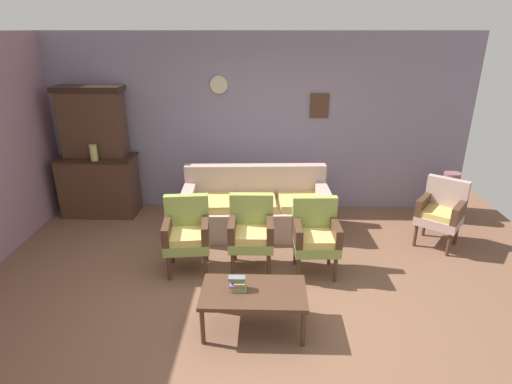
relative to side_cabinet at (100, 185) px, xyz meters
The scene contains 13 objects.
ground_plane 3.37m from the side_cabinet, 42.41° to the right, with size 7.68×7.68×0.00m, color brown.
wall_back_with_decor 2.65m from the side_cabinet, ahead, with size 6.40×0.09×2.70m.
side_cabinet is the anchor object (origin of this frame).
cabinet_upper_hutch 0.99m from the side_cabinet, 90.00° to the left, with size 0.99×0.38×1.03m.
vase_on_cabinet 0.61m from the side_cabinet, 71.19° to the right, with size 0.11×0.11×0.23m, color tan.
floral_couch 2.49m from the side_cabinet, 12.17° to the right, with size 2.07×0.90×0.90m.
armchair_row_middle 2.28m from the side_cabinet, 43.53° to the right, with size 0.57×0.55×0.90m.
armchair_near_couch_end 2.84m from the side_cabinet, 32.10° to the right, with size 0.53×0.50×0.90m.
armchair_near_cabinet 3.53m from the side_cabinet, 26.53° to the right, with size 0.54×0.51×0.90m.
wingback_chair_by_fireplace 4.97m from the side_cabinet, 10.08° to the right, with size 0.71×0.70×0.90m.
coffee_table 3.60m from the side_cabinet, 46.58° to the right, with size 1.00×0.56×0.42m.
book_stack_on_table 3.48m from the side_cabinet, 48.16° to the right, with size 0.17×0.12×0.14m.
floor_vase_by_wall 5.32m from the side_cabinet, ahead, with size 0.23×0.23×0.76m, color #84565C.
Camera 1 is at (0.12, -3.61, 2.73)m, focal length 28.78 mm.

